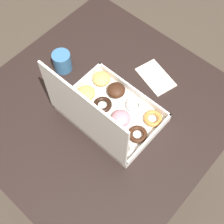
% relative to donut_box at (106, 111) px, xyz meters
% --- Properties ---
extents(ground_plane, '(8.00, 8.00, 0.00)m').
position_rel_donut_box_xyz_m(ground_plane, '(0.05, -0.02, -0.77)').
color(ground_plane, '#42382D').
extents(dining_table, '(0.92, 0.95, 0.72)m').
position_rel_donut_box_xyz_m(dining_table, '(0.05, -0.02, -0.16)').
color(dining_table, black).
rests_on(dining_table, ground_plane).
extents(donut_box, '(0.37, 0.27, 0.31)m').
position_rel_donut_box_xyz_m(donut_box, '(0.00, 0.00, 0.00)').
color(donut_box, silver).
rests_on(donut_box, dining_table).
extents(coffee_mug, '(0.08, 0.08, 0.09)m').
position_rel_donut_box_xyz_m(coffee_mug, '(0.30, -0.06, -0.01)').
color(coffee_mug, teal).
rests_on(coffee_mug, dining_table).
extents(paper_napkin, '(0.18, 0.14, 0.01)m').
position_rel_donut_box_xyz_m(paper_napkin, '(-0.03, -0.28, -0.05)').
color(paper_napkin, silver).
rests_on(paper_napkin, dining_table).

